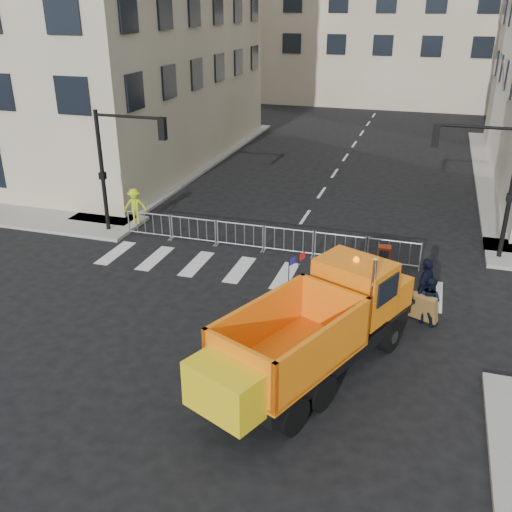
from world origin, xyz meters
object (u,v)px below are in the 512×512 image
(plow_truck, at_px, (314,329))
(worker, at_px, (135,206))
(cop_c, at_px, (425,288))
(cop_b, at_px, (429,301))
(newspaper_box, at_px, (384,260))
(cop_a, at_px, (388,298))

(plow_truck, xyz_separation_m, worker, (-10.16, 8.89, -0.54))
(worker, bearing_deg, cop_c, -43.89)
(cop_b, relative_size, newspaper_box, 1.47)
(cop_a, relative_size, newspaper_box, 1.78)
(plow_truck, distance_m, cop_c, 5.14)
(worker, xyz_separation_m, newspaper_box, (11.36, -2.01, -0.27))
(cop_a, distance_m, cop_c, 1.43)
(plow_truck, height_order, cop_a, plow_truck)
(cop_c, relative_size, newspaper_box, 1.87)
(plow_truck, height_order, worker, plow_truck)
(cop_a, distance_m, newspaper_box, 3.53)
(cop_a, relative_size, cop_b, 1.21)
(cop_a, distance_m, cop_b, 1.35)
(cop_c, relative_size, worker, 1.25)
(cop_a, height_order, newspaper_box, cop_a)
(cop_b, bearing_deg, worker, 8.30)
(cop_a, bearing_deg, worker, -21.17)
(cop_a, height_order, worker, cop_a)
(cop_a, height_order, cop_c, cop_c)
(cop_b, bearing_deg, newspaper_box, -31.01)
(worker, bearing_deg, cop_a, -49.37)
(plow_truck, relative_size, cop_b, 5.55)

